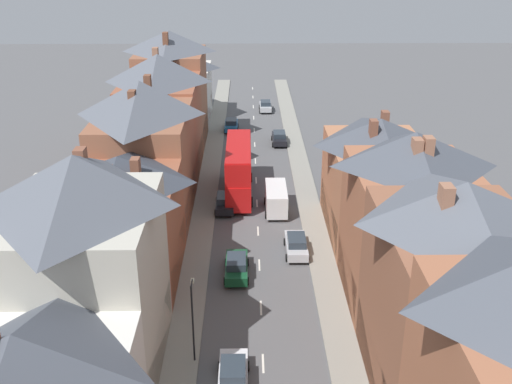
# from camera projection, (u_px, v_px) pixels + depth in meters

# --- Properties ---
(pavement_left) EXTENTS (2.20, 104.00, 0.14)m
(pavement_left) POSITION_uv_depth(u_px,v_px,m) (207.00, 195.00, 60.83)
(pavement_left) COLOR gray
(pavement_left) RESTS_ON ground
(pavement_right) EXTENTS (2.20, 104.00, 0.14)m
(pavement_right) POSITION_uv_depth(u_px,v_px,m) (307.00, 194.00, 60.96)
(pavement_right) COLOR gray
(pavement_right) RESTS_ON ground
(centre_line_dashes) EXTENTS (0.14, 97.80, 0.01)m
(centre_line_dashes) POSITION_uv_depth(u_px,v_px,m) (257.00, 203.00, 59.08)
(centre_line_dashes) COLOR silver
(centre_line_dashes) RESTS_ON ground
(terrace_row_left) EXTENTS (8.00, 84.70, 14.18)m
(terrace_row_left) POSITION_uv_depth(u_px,v_px,m) (135.00, 175.00, 49.40)
(terrace_row_left) COLOR brown
(terrace_row_left) RESTS_ON ground
(terrace_row_right) EXTENTS (8.00, 47.94, 14.75)m
(terrace_row_right) POSITION_uv_depth(u_px,v_px,m) (447.00, 288.00, 33.30)
(terrace_row_right) COLOR silver
(terrace_row_right) RESTS_ON ground
(double_decker_bus_lead) EXTENTS (2.74, 10.80, 5.30)m
(double_decker_bus_lead) POSITION_uv_depth(u_px,v_px,m) (239.00, 169.00, 60.04)
(double_decker_bus_lead) COLOR red
(double_decker_bus_lead) RESTS_ON ground
(car_near_blue) EXTENTS (1.90, 4.37, 1.60)m
(car_near_blue) POSITION_uv_depth(u_px,v_px,m) (279.00, 138.00, 75.56)
(car_near_blue) COLOR black
(car_near_blue) RESTS_ON ground
(car_near_silver) EXTENTS (1.90, 4.13, 1.59)m
(car_near_silver) POSITION_uv_depth(u_px,v_px,m) (265.00, 106.00, 89.55)
(car_near_silver) COLOR #B7BABF
(car_near_silver) RESTS_ON ground
(car_parked_left_a) EXTENTS (1.90, 4.09, 1.65)m
(car_parked_left_a) POSITION_uv_depth(u_px,v_px,m) (231.00, 125.00, 80.58)
(car_parked_left_a) COLOR #236093
(car_parked_left_a) RESTS_ON ground
(car_parked_right_a) EXTENTS (1.90, 4.42, 1.60)m
(car_parked_right_a) POSITION_uv_depth(u_px,v_px,m) (296.00, 244.00, 49.56)
(car_parked_right_a) COLOR #B7BABF
(car_parked_right_a) RESTS_ON ground
(car_parked_left_b) EXTENTS (1.90, 4.47, 1.59)m
(car_parked_left_b) POSITION_uv_depth(u_px,v_px,m) (225.00, 202.00, 57.46)
(car_parked_left_b) COLOR black
(car_parked_left_b) RESTS_ON ground
(car_mid_white) EXTENTS (1.90, 4.17, 1.61)m
(car_mid_white) POSITION_uv_depth(u_px,v_px,m) (233.00, 375.00, 34.93)
(car_mid_white) COLOR silver
(car_mid_white) RESTS_ON ground
(car_far_grey) EXTENTS (1.90, 4.55, 1.64)m
(car_far_grey) POSITION_uv_depth(u_px,v_px,m) (237.00, 266.00, 46.30)
(car_far_grey) COLOR #144728
(car_far_grey) RESTS_ON ground
(delivery_van) EXTENTS (2.20, 5.20, 2.41)m
(delivery_van) POSITION_uv_depth(u_px,v_px,m) (276.00, 198.00, 56.93)
(delivery_van) COLOR white
(delivery_van) RESTS_ON ground
(street_lamp) EXTENTS (0.20, 1.12, 5.50)m
(street_lamp) POSITION_uv_depth(u_px,v_px,m) (193.00, 317.00, 36.05)
(street_lamp) COLOR black
(street_lamp) RESTS_ON ground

